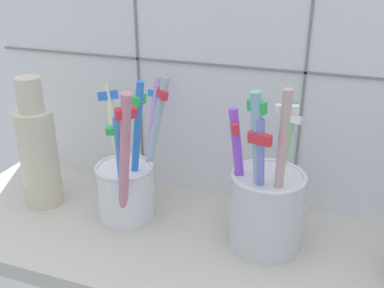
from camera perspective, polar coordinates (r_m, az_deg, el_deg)
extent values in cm
cube|color=#BCB7AD|center=(53.46, -0.76, -12.85)|extent=(64.00, 22.00, 2.00)
cube|color=white|center=(55.30, 3.58, 12.89)|extent=(64.00, 2.00, 45.00)
cube|color=gray|center=(58.16, -7.15, 13.29)|extent=(0.30, 0.20, 45.00)
cube|color=gray|center=(52.30, 14.73, 11.55)|extent=(0.30, 0.20, 45.00)
cube|color=gray|center=(54.80, 3.18, 10.14)|extent=(64.00, 0.20, 0.30)
cylinder|color=white|center=(55.76, -8.55, -6.09)|extent=(7.04, 7.04, 6.75)
torus|color=silver|center=(54.18, -8.77, -2.99)|extent=(7.18, 7.18, 0.50)
cylinder|color=#C097E8|center=(56.65, -5.41, 0.16)|extent=(1.24, 6.01, 16.07)
cube|color=blue|center=(56.11, -4.71, 6.51)|extent=(1.97, 0.98, 0.97)
cylinder|color=#F0E8BE|center=(57.70, -9.74, -0.11)|extent=(5.18, 4.86, 15.26)
cube|color=blue|center=(57.40, -10.81, 6.17)|extent=(2.42, 2.51, 1.27)
cylinder|color=#A4C1CD|center=(54.52, -5.16, -0.19)|extent=(4.45, 3.75, 17.10)
cube|color=#E5333F|center=(52.57, -3.85, 6.48)|extent=(2.25, 2.50, 1.14)
cylinder|color=#4D92F8|center=(50.77, -9.15, -3.69)|extent=(2.17, 3.51, 14.81)
cube|color=green|center=(47.56, -9.66, 1.77)|extent=(2.52, 1.80, 0.94)
cylinder|color=#3279E3|center=(52.16, -7.27, -1.11)|extent=(3.12, 1.15, 17.54)
cube|color=green|center=(49.37, -6.88, 5.66)|extent=(1.08, 2.02, 1.17)
cylinder|color=#CF7C95|center=(48.76, -8.73, -2.73)|extent=(5.31, 5.47, 18.24)
cube|color=#E5333F|center=(44.44, -8.57, 3.98)|extent=(2.23, 2.19, 1.33)
cylinder|color=silver|center=(50.25, 9.55, -8.46)|extent=(8.11, 8.11, 8.73)
torus|color=silver|center=(48.09, 9.90, -4.05)|extent=(8.21, 8.21, 0.50)
cylinder|color=#9E4CF0|center=(48.22, 6.20, -4.35)|extent=(3.15, 1.69, 15.88)
cube|color=#E5333F|center=(45.70, 5.61, 2.33)|extent=(1.46, 2.61, 1.17)
cylinder|color=#7E81E0|center=(46.24, 8.70, -5.79)|extent=(1.43, 3.25, 15.89)
cube|color=#E5333F|center=(42.94, 8.76, 0.67)|extent=(2.45, 1.21, 1.19)
cylinder|color=#CDA5A5|center=(45.64, 11.24, -4.20)|extent=(1.44, 2.43, 18.93)
cube|color=white|center=(42.31, 12.07, 4.22)|extent=(2.32, 1.19, 0.88)
cylinder|color=#86B6CB|center=(46.18, 8.63, -3.89)|extent=(2.52, 3.78, 18.66)
cube|color=green|center=(42.39, 8.40, 4.84)|extent=(2.13, 1.56, 1.26)
cylinder|color=#7DD27B|center=(51.33, 11.55, -3.19)|extent=(1.97, 5.08, 15.48)
cube|color=white|center=(50.43, 12.75, 3.19)|extent=(2.44, 1.47, 1.01)
cylinder|color=beige|center=(59.90, -19.10, -1.78)|extent=(4.78, 4.78, 12.77)
cylinder|color=beige|center=(56.95, -20.24, 6.00)|extent=(3.08, 3.08, 4.31)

